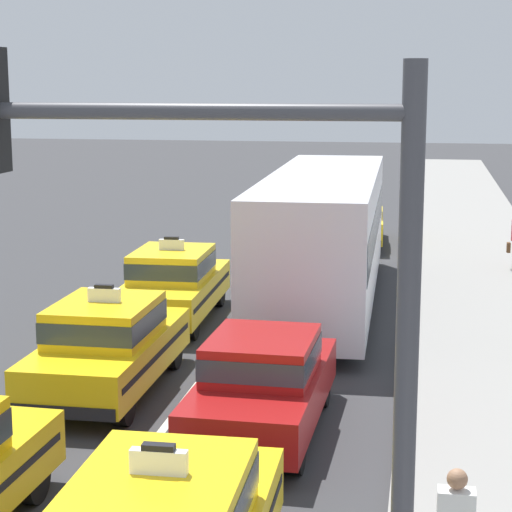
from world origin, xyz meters
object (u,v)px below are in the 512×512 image
object	(u,v)px
sedan_right_second	(263,381)
bus_right_third	(324,231)
taxi_left_second	(108,344)
taxi_left_third	(173,283)
taxi_right_fourth	(355,219)
traffic_light_pole	(246,341)

from	to	relation	value
sedan_right_second	bus_right_third	world-z (taller)	bus_right_third
taxi_left_second	taxi_left_third	xyz separation A→B (m)	(-0.20, 5.11, 0.00)
sedan_right_second	taxi_right_fourth	distance (m)	17.58
traffic_light_pole	sedan_right_second	bearing A→B (deg)	99.05
bus_right_third	taxi_right_fourth	distance (m)	8.88
taxi_left_second	bus_right_third	bearing A→B (deg)	67.79
taxi_right_fourth	taxi_left_third	bearing A→B (deg)	-106.69
taxi_right_fourth	traffic_light_pole	bearing A→B (deg)	-87.32
taxi_left_third	taxi_right_fourth	world-z (taller)	same
taxi_left_third	bus_right_third	size ratio (longest dim) A/B	0.41
taxi_right_fourth	bus_right_third	bearing A→B (deg)	-90.80
taxi_left_third	sedan_right_second	bearing A→B (deg)	-64.08
traffic_light_pole	taxi_right_fourth	bearing A→B (deg)	92.68
taxi_left_third	bus_right_third	distance (m)	3.96
taxi_left_second	taxi_left_third	bearing A→B (deg)	92.25
sedan_right_second	traffic_light_pole	size ratio (longest dim) A/B	0.78
taxi_left_third	sedan_right_second	distance (m)	7.30
taxi_left_second	taxi_right_fourth	size ratio (longest dim) A/B	0.98
taxi_left_second	sedan_right_second	bearing A→B (deg)	-26.02
traffic_light_pole	taxi_left_third	bearing A→B (deg)	106.91
taxi_left_second	traffic_light_pole	size ratio (longest dim) A/B	0.82
taxi_left_second	taxi_left_third	size ratio (longest dim) A/B	0.99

